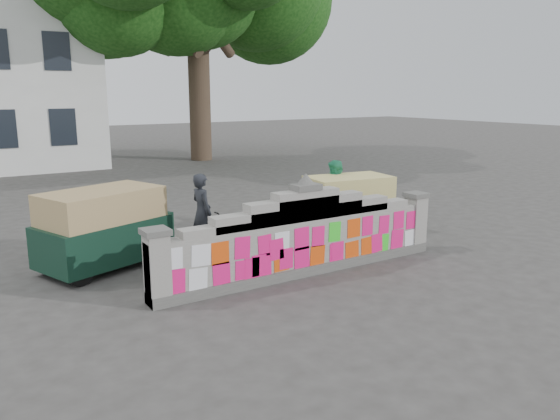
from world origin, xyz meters
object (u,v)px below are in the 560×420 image
Objects in this scene: cyclist_bike at (203,239)px; cyclist_rider at (202,224)px; pedestrian at (336,195)px; rickshaw_right at (346,204)px; rickshaw_left at (106,227)px.

cyclist_bike is 1.12× the size of cyclist_rider.
rickshaw_right is at bearing -33.67° from pedestrian.
cyclist_rider is 1.94m from rickshaw_left.
pedestrian is at bearing -20.34° from rickshaw_left.
cyclist_bike is at bearing -41.87° from rickshaw_left.
cyclist_bike is 4.07m from rickshaw_right.
cyclist_bike is 0.34m from cyclist_rider.
rickshaw_right is at bearing -91.28° from cyclist_rider.
cyclist_rider is at bearing -0.00° from cyclist_bike.
cyclist_bike is at bearing -107.16° from pedestrian.
cyclist_bike is 4.19m from pedestrian.
cyclist_rider is 0.61× the size of rickshaw_right.
cyclist_bike is 0.61× the size of rickshaw_left.
pedestrian is 5.91m from rickshaw_left.
cyclist_bike is at bearing -0.00° from cyclist_rider.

